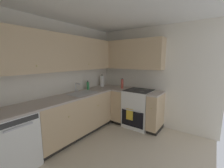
{
  "coord_description": "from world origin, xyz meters",
  "views": [
    {
      "loc": [
        -1.57,
        -1.27,
        1.64
      ],
      "look_at": [
        1.01,
        0.57,
        1.11
      ],
      "focal_mm": 23.36,
      "sensor_mm": 36.0,
      "label": 1
    }
  ],
  "objects_px": {
    "oven_range": "(138,108)",
    "oil_bottle": "(122,84)",
    "dishwasher": "(12,141)",
    "soap_bottle": "(88,86)",
    "paper_towel_roll": "(102,81)"
  },
  "relations": [
    {
      "from": "oven_range",
      "to": "oil_bottle",
      "type": "relative_size",
      "value": 4.0
    },
    {
      "from": "dishwasher",
      "to": "soap_bottle",
      "type": "distance_m",
      "value": 1.9
    },
    {
      "from": "dishwasher",
      "to": "soap_bottle",
      "type": "height_order",
      "value": "soap_bottle"
    },
    {
      "from": "dishwasher",
      "to": "paper_towel_roll",
      "type": "distance_m",
      "value": 2.42
    },
    {
      "from": "oven_range",
      "to": "soap_bottle",
      "type": "relative_size",
      "value": 4.81
    },
    {
      "from": "soap_bottle",
      "to": "oil_bottle",
      "type": "distance_m",
      "value": 0.88
    },
    {
      "from": "oven_range",
      "to": "soap_bottle",
      "type": "distance_m",
      "value": 1.37
    },
    {
      "from": "dishwasher",
      "to": "soap_bottle",
      "type": "bearing_deg",
      "value": 5.71
    },
    {
      "from": "oven_range",
      "to": "paper_towel_roll",
      "type": "bearing_deg",
      "value": 95.22
    },
    {
      "from": "dishwasher",
      "to": "oil_bottle",
      "type": "relative_size",
      "value": 3.3
    },
    {
      "from": "oil_bottle",
      "to": "soap_bottle",
      "type": "bearing_deg",
      "value": 134.36
    },
    {
      "from": "oil_bottle",
      "to": "dishwasher",
      "type": "bearing_deg",
      "value": 169.55
    },
    {
      "from": "dishwasher",
      "to": "paper_towel_roll",
      "type": "height_order",
      "value": "paper_towel_roll"
    },
    {
      "from": "dishwasher",
      "to": "soap_bottle",
      "type": "xyz_separation_m",
      "value": [
        1.81,
        0.18,
        0.57
      ]
    },
    {
      "from": "dishwasher",
      "to": "oven_range",
      "type": "bearing_deg",
      "value": -20.52
    }
  ]
}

